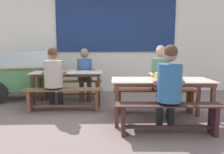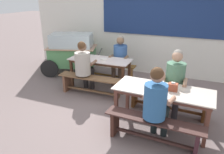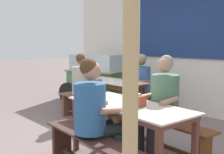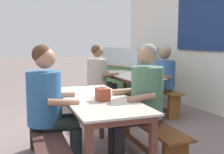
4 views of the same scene
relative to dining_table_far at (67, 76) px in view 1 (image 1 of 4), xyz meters
The scene contains 16 objects.
ground_plane 1.44m from the dining_table_far, 48.47° to the right, with size 40.00×40.00×0.00m, color slate.
backdrop_wall 1.98m from the dining_table_far, 60.22° to the left, with size 7.59×0.23×3.01m.
dining_table_far is the anchor object (origin of this frame).
dining_table_near 2.17m from the dining_table_far, 34.62° to the right, with size 1.70×0.77×0.74m.
bench_far_back 0.65m from the dining_table_far, 90.93° to the left, with size 1.53×0.29×0.46m.
bench_far_front 0.65m from the dining_table_far, 89.07° to the right, with size 1.57×0.33×0.46m.
bench_near_back 1.97m from the dining_table_far, 20.58° to the right, with size 1.64×0.37×0.46m.
bench_near_front 2.54m from the dining_table_far, 45.39° to the right, with size 1.57×0.36×0.46m.
food_cart 1.32m from the dining_table_far, 154.07° to the left, with size 1.85×1.28×1.19m.
person_center_facing 0.60m from the dining_table_far, 55.43° to the left, with size 0.50×0.61×1.25m.
person_near_front 2.48m from the dining_table_far, 44.42° to the right, with size 0.49×0.55×1.31m.
person_left_back_turned 0.54m from the dining_table_far, 110.06° to the right, with size 0.49×0.56×1.28m.
person_right_near_table 2.05m from the dining_table_far, 21.45° to the right, with size 0.47×0.61×1.32m.
tissue_box 2.30m from the dining_table_far, 32.20° to the right, with size 0.16×0.12×0.15m.
condiment_jar 2.09m from the dining_table_far, 33.67° to the right, with size 0.09×0.09×0.11m.
soup_bowl 0.16m from the dining_table_far, 19.14° to the right, with size 0.16×0.16×0.04m, color silver.
Camera 1 is at (-0.01, -3.84, 1.26)m, focal length 34.53 mm.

